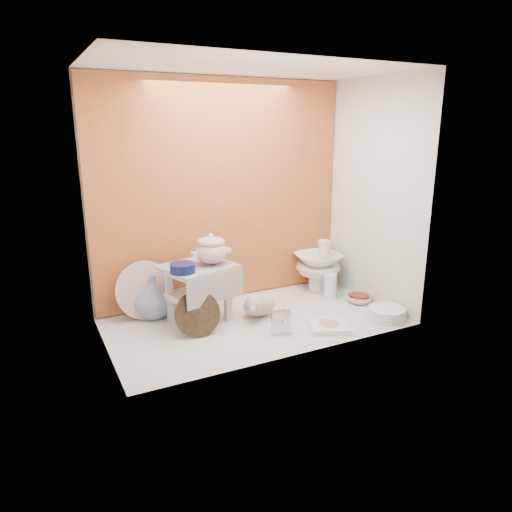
{
  "coord_description": "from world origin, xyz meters",
  "views": [
    {
      "loc": [
        -1.22,
        -2.44,
        1.19
      ],
      "look_at": [
        0.02,
        0.02,
        0.42
      ],
      "focal_mm": 32.82,
      "sensor_mm": 36.0,
      "label": 1
    }
  ],
  "objects": [
    {
      "name": "step_stool",
      "position": [
        -0.3,
        0.19,
        0.18
      ],
      "size": [
        0.5,
        0.46,
        0.36
      ],
      "primitive_type": null,
      "rotation": [
        0.0,
        0.0,
        0.28
      ],
      "color": "silver",
      "rests_on": "ground"
    },
    {
      "name": "teacup_saucer",
      "position": [
        0.09,
        -0.15,
        0.01
      ],
      "size": [
        0.16,
        0.16,
        0.01
      ],
      "primitive_type": "cylinder",
      "rotation": [
        0.0,
        0.0,
        -0.09
      ],
      "color": "white",
      "rests_on": "ground"
    },
    {
      "name": "mantel_clock",
      "position": [
        0.06,
        -0.23,
        0.08
      ],
      "size": [
        0.12,
        0.07,
        0.17
      ],
      "primitive_type": "cube",
      "rotation": [
        0.0,
        0.0,
        -0.31
      ],
      "color": "silver",
      "rests_on": "ground"
    },
    {
      "name": "crystal_bowl",
      "position": [
        0.79,
        -0.04,
        0.03
      ],
      "size": [
        0.19,
        0.19,
        0.05
      ],
      "primitive_type": "imported",
      "rotation": [
        0.0,
        0.0,
        0.08
      ],
      "color": "silver",
      "rests_on": "ground"
    },
    {
      "name": "porcelain_tower",
      "position": [
        0.69,
        0.32,
        0.19
      ],
      "size": [
        0.41,
        0.41,
        0.38
      ],
      "primitive_type": null,
      "rotation": [
        0.0,
        0.0,
        0.3
      ],
      "color": "white",
      "rests_on": "ground"
    },
    {
      "name": "plush_pig",
      "position": [
        0.06,
        0.06,
        0.08
      ],
      "size": [
        0.33,
        0.29,
        0.16
      ],
      "primitive_type": "ellipsoid",
      "rotation": [
        0.0,
        0.0,
        0.42
      ],
      "color": "tan",
      "rests_on": "ground"
    },
    {
      "name": "floral_platter",
      "position": [
        -0.59,
        0.37,
        0.18
      ],
      "size": [
        0.38,
        0.12,
        0.37
      ],
      "primitive_type": null,
      "rotation": [
        0.0,
        0.0,
        0.04
      ],
      "color": "white",
      "rests_on": "ground"
    },
    {
      "name": "lacquer_tray",
      "position": [
        -0.39,
        -0.03,
        0.13
      ],
      "size": [
        0.28,
        0.11,
        0.26
      ],
      "primitive_type": null,
      "rotation": [
        0.0,
        0.0,
        -0.06
      ],
      "color": "black",
      "rests_on": "ground"
    },
    {
      "name": "clear_glass_vase",
      "position": [
        0.67,
        0.13,
        0.09
      ],
      "size": [
        0.12,
        0.12,
        0.18
      ],
      "primitive_type": "cylinder",
      "rotation": [
        0.0,
        0.0,
        0.36
      ],
      "color": "silver",
      "rests_on": "ground"
    },
    {
      "name": "niche_shell",
      "position": [
        0.0,
        0.18,
        0.93
      ],
      "size": [
        1.86,
        1.03,
        1.53
      ],
      "color": "#C16330",
      "rests_on": "ground"
    },
    {
      "name": "soup_tureen",
      "position": [
        -0.21,
        0.17,
        0.46
      ],
      "size": [
        0.26,
        0.26,
        0.2
      ],
      "primitive_type": null,
      "rotation": [
        0.0,
        0.0,
        -0.1
      ],
      "color": "white",
      "rests_on": "step_stool"
    },
    {
      "name": "blue_white_vase",
      "position": [
        -0.54,
        0.36,
        0.14
      ],
      "size": [
        0.3,
        0.3,
        0.27
      ],
      "primitive_type": "imported",
      "rotation": [
        0.0,
        0.0,
        0.17
      ],
      "color": "silver",
      "rests_on": "ground"
    },
    {
      "name": "cobalt_bowl",
      "position": [
        -0.43,
        0.09,
        0.39
      ],
      "size": [
        0.16,
        0.16,
        0.05
      ],
      "primitive_type": "cylinder",
      "rotation": [
        0.0,
        0.0,
        0.1
      ],
      "color": "#091247",
      "rests_on": "step_stool"
    },
    {
      "name": "dinner_plate_stack",
      "position": [
        0.77,
        -0.34,
        0.04
      ],
      "size": [
        0.29,
        0.29,
        0.07
      ],
      "primitive_type": "cylinder",
      "rotation": [
        0.0,
        0.0,
        0.18
      ],
      "color": "white",
      "rests_on": "ground"
    },
    {
      "name": "gold_rim_teacup",
      "position": [
        0.09,
        -0.15,
        0.05
      ],
      "size": [
        0.12,
        0.12,
        0.09
      ],
      "primitive_type": "imported",
      "rotation": [
        0.0,
        0.0,
        -0.07
      ],
      "color": "white",
      "rests_on": "teacup_saucer"
    },
    {
      "name": "lattice_dish",
      "position": [
        0.36,
        -0.3,
        0.02
      ],
      "size": [
        0.3,
        0.3,
        0.03
      ],
      "primitive_type": "cube",
      "rotation": [
        0.0,
        0.0,
        -0.43
      ],
      "color": "white",
      "rests_on": "ground"
    },
    {
      "name": "ground",
      "position": [
        0.0,
        0.0,
        0.0
      ],
      "size": [
        1.8,
        1.8,
        0.0
      ],
      "primitive_type": "plane",
      "color": "silver",
      "rests_on": "ground"
    }
  ]
}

